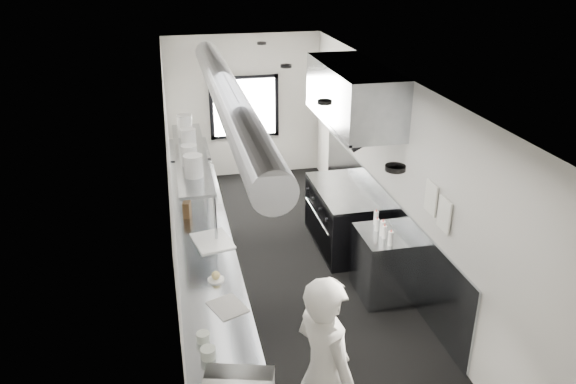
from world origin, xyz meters
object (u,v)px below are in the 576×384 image
pass_shelf (191,156)px  cutting_board (212,241)px  knife_block (187,209)px  squeeze_bottle_c (383,228)px  plate_stack_c (188,139)px  squeeze_bottle_d (377,225)px  range (343,218)px  plate_stack_a (193,166)px  bottle_station (383,264)px  squeeze_bottle_e (376,218)px  plate_stack_d (185,126)px  squeeze_bottle_b (384,232)px  small_plate (216,280)px  prep_counter (207,276)px  plate_stack_b (189,155)px  squeeze_bottle_a (391,239)px  line_cook (325,375)px  far_work_table (191,171)px  deli_tub_b (208,353)px  exhaust_hood (353,95)px  deli_tub_a (203,337)px

pass_shelf → cutting_board: size_ratio=5.16×
knife_block → squeeze_bottle_c: 2.66m
plate_stack_c → squeeze_bottle_d: size_ratio=1.89×
range → squeeze_bottle_d: squeeze_bottle_d is taller
pass_shelf → plate_stack_a: (-0.01, -0.86, 0.18)m
pass_shelf → bottle_station: size_ratio=3.33×
bottle_station → squeeze_bottle_e: 0.62m
cutting_board → plate_stack_d: 2.42m
pass_shelf → squeeze_bottle_b: 2.96m
knife_block → squeeze_bottle_d: knife_block is taller
cutting_board → plate_stack_a: bearing=104.3°
plate_stack_c → squeeze_bottle_c: plate_stack_c is taller
small_plate → plate_stack_c: (-0.11, 2.53, 0.82)m
prep_counter → squeeze_bottle_e: size_ratio=31.63×
small_plate → plate_stack_b: 2.07m
prep_counter → squeeze_bottle_a: (2.24, -0.50, 0.54)m
bottle_station → line_cook: size_ratio=0.47×
line_cook → squeeze_bottle_b: size_ratio=11.24×
range → far_work_table: 3.32m
deli_tub_b → plate_stack_a: bearing=88.2°
prep_counter → squeeze_bottle_c: bearing=-5.9°
squeeze_bottle_d → deli_tub_b: bearing=-139.4°
exhaust_hood → squeeze_bottle_d: size_ratio=13.09×
plate_stack_a → cutting_board: bearing=-75.7°
far_work_table → squeeze_bottle_a: bearing=-61.9°
deli_tub_b → plate_stack_a: (0.09, 2.75, 0.76)m
squeeze_bottle_d → squeeze_bottle_e: bearing=72.9°
plate_stack_b → knife_block: bearing=-115.9°
exhaust_hood → squeeze_bottle_b: 2.06m
pass_shelf → plate_stack_b: plate_stack_b is taller
plate_stack_a → squeeze_bottle_c: (2.29, -0.87, -0.71)m
deli_tub_a → squeeze_bottle_e: squeeze_bottle_e is taller
deli_tub_b → plate_stack_c: bearing=88.7°
deli_tub_a → plate_stack_b: size_ratio=0.45×
small_plate → far_work_table: bearing=90.7°
deli_tub_b → squeeze_bottle_a: 2.88m
prep_counter → plate_stack_a: size_ratio=20.71×
pass_shelf → deli_tub_a: bearing=-92.2°
deli_tub_b → squeeze_bottle_d: size_ratio=0.85×
knife_block → plate_stack_d: bearing=97.5°
squeeze_bottle_c → squeeze_bottle_d: bearing=100.0°
deli_tub_a → deli_tub_b: bearing=-83.6°
bottle_station → deli_tub_b: (-2.44, -1.91, 0.50)m
squeeze_bottle_a → squeeze_bottle_d: bearing=94.0°
bottle_station → squeeze_bottle_c: (-0.06, -0.03, 0.55)m
pass_shelf → knife_block: pass_shelf is taller
plate_stack_c → squeeze_bottle_e: bearing=-34.6°
exhaust_hood → squeeze_bottle_b: (-0.01, -1.50, -1.40)m
small_plate → plate_stack_a: (-0.11, 1.48, 0.81)m
plate_stack_d → plate_stack_b: bearing=-90.0°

